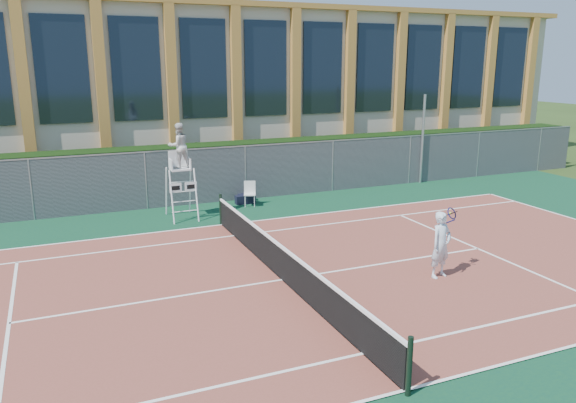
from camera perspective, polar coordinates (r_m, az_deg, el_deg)
name	(u,v)px	position (r m, az deg, el deg)	size (l,w,h in m)	color
ground	(282,281)	(14.70, -0.58, -8.06)	(120.00, 120.00, 0.00)	#233814
apron	(269,268)	(15.56, -1.99, -6.76)	(36.00, 20.00, 0.01)	#0C3929
tennis_court	(282,280)	(14.69, -0.58, -7.99)	(23.77, 10.97, 0.02)	brown
tennis_net	(282,261)	(14.50, -0.58, -6.10)	(0.10, 11.30, 1.10)	black
fence	(197,177)	(22.45, -9.18, 2.48)	(40.00, 0.06, 2.20)	#595E60
hedge	(190,172)	(23.60, -9.89, 3.01)	(40.00, 1.40, 2.20)	black
building	(153,89)	(31.01, -13.59, 11.09)	(45.00, 10.60, 8.22)	beige
steel_pole	(422,139)	(26.72, 13.51, 6.16)	(0.12, 0.12, 4.09)	#9EA0A5
umpire_chair	(179,148)	(20.29, -11.03, 5.31)	(0.97, 1.49, 3.48)	white
plastic_chair	(250,191)	(22.07, -3.91, 1.04)	(0.58, 0.58, 0.97)	silver
sports_bag_near	(245,199)	(22.47, -4.37, 0.22)	(0.79, 0.32, 0.34)	black
sports_bag_far	(246,197)	(22.99, -4.31, 0.45)	(0.67, 0.29, 0.27)	black
tennis_player	(441,245)	(15.12, 15.29, -4.24)	(1.02, 0.72, 1.77)	silver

